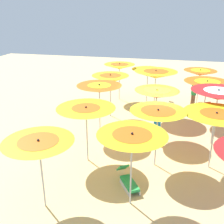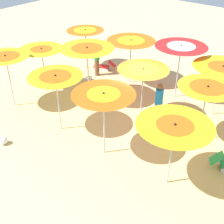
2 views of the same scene
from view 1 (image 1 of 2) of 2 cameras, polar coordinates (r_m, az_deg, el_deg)
The scene contains 21 objects.
ground at distance 12.56m, azimuth 7.66°, elevation -5.22°, with size 39.62×39.62×0.04m, color #D1B57F.
beach_umbrella_1 at distance 9.98m, azimuth 21.30°, elevation -1.36°, with size 2.29×2.29×2.23m.
beach_umbrella_2 at distance 11.78m, azimuth 21.72°, elevation 3.41°, with size 2.22×2.22×2.49m.
beach_umbrella_3 at distance 14.18m, azimuth 19.63°, elevation 5.47°, with size 2.28×2.28×2.22m.
beach_umbrella_4 at distance 16.89m, azimuth 18.30°, elevation 7.94°, with size 1.92×1.92×2.15m.
beach_umbrella_5 at distance 7.44m, azimuth 4.28°, elevation -6.10°, with size 1.98×1.98×2.40m.
beach_umbrella_6 at distance 9.54m, azimuth 9.78°, elevation -0.56°, with size 2.00×2.00×2.28m.
beach_umbrella_7 at distance 11.85m, azimuth 9.53°, elevation 3.84°, with size 1.95×1.95×2.28m.
beach_umbrella_8 at distance 14.34m, azimuth 9.34°, elevation 7.90°, with size 2.24×2.24×2.53m.
beach_umbrella_9 at distance 16.60m, azimuth 7.64°, elevation 8.54°, with size 1.95×1.95×2.13m.
beach_umbrella_10 at distance 7.66m, azimuth -15.32°, elevation -7.39°, with size 1.98×1.98×2.26m.
beach_umbrella_11 at distance 9.80m, azimuth -5.55°, elevation -0.12°, with size 2.17×2.17×2.25m.
beach_umbrella_12 at distance 11.97m, azimuth -2.73°, elevation 4.99°, with size 2.03×2.03×2.42m.
beach_umbrella_13 at distance 14.08m, azimuth -0.35°, elevation 7.08°, with size 1.95×1.95×2.34m.
beach_umbrella_14 at distance 16.82m, azimuth 1.61°, elevation 9.67°, with size 1.91×1.91×2.35m.
lounger_0 at distance 9.16m, azimuth 3.51°, elevation -14.50°, with size 0.98×1.26×0.62m.
lounger_1 at distance 16.59m, azimuth 19.12°, elevation 1.31°, with size 0.83×1.20×0.54m.
lounger_2 at distance 15.44m, azimuth 11.50°, elevation 0.61°, with size 0.99×1.18×0.58m.
beachgoer_0 at distance 11.58m, azimuth 9.63°, elevation -2.51°, with size 0.30×0.30×1.77m.
beachgoer_1 at distance 16.10m, azimuth 17.05°, elevation 3.99°, with size 0.30×0.30×1.89m.
beach_ball at distance 16.01m, azimuth -6.45°, elevation 1.51°, with size 0.30×0.30×0.30m, color white.
Camera 1 is at (0.90, -11.21, 5.59)m, focal length 42.81 mm.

